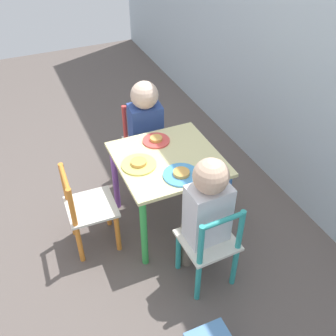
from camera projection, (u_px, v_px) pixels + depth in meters
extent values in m
plane|color=#5B514C|center=(168.00, 220.00, 2.43)|extent=(6.00, 6.00, 0.00)
cube|color=beige|center=(168.00, 159.00, 2.14)|extent=(0.55, 0.55, 0.02)
cylinder|color=#8E51BC|center=(115.00, 178.00, 2.39)|extent=(0.04, 0.04, 0.47)
cylinder|color=green|center=(144.00, 233.00, 2.04)|extent=(0.04, 0.04, 0.47)
cylinder|color=yellow|center=(187.00, 159.00, 2.54)|extent=(0.04, 0.04, 0.47)
cylinder|color=#387AD1|center=(225.00, 207.00, 2.19)|extent=(0.04, 0.04, 0.47)
cube|color=silver|center=(146.00, 144.00, 2.59)|extent=(0.28, 0.28, 0.02)
cylinder|color=#DB3D38|center=(136.00, 174.00, 2.58)|extent=(0.03, 0.03, 0.27)
cylinder|color=#DB3D38|center=(166.00, 167.00, 2.63)|extent=(0.03, 0.03, 0.27)
cylinder|color=#DB3D38|center=(127.00, 155.00, 2.73)|extent=(0.03, 0.03, 0.27)
cylinder|color=#DB3D38|center=(156.00, 150.00, 2.79)|extent=(0.03, 0.03, 0.27)
cylinder|color=#DB3D38|center=(125.00, 123.00, 2.57)|extent=(0.03, 0.03, 0.25)
cylinder|color=#DB3D38|center=(156.00, 118.00, 2.62)|extent=(0.03, 0.03, 0.25)
cylinder|color=#DB3D38|center=(140.00, 105.00, 2.52)|extent=(0.04, 0.21, 0.02)
cube|color=silver|center=(208.00, 240.00, 1.94)|extent=(0.27, 0.27, 0.02)
cylinder|color=teal|center=(213.00, 238.00, 2.14)|extent=(0.03, 0.03, 0.27)
cylinder|color=teal|center=(178.00, 251.00, 2.07)|extent=(0.03, 0.03, 0.27)
cylinder|color=teal|center=(234.00, 266.00, 1.99)|extent=(0.03, 0.03, 0.27)
cylinder|color=teal|center=(198.00, 282.00, 1.92)|extent=(0.03, 0.03, 0.27)
cylinder|color=teal|center=(240.00, 231.00, 1.83)|extent=(0.03, 0.03, 0.25)
cylinder|color=teal|center=(201.00, 246.00, 1.76)|extent=(0.03, 0.03, 0.25)
cylinder|color=teal|center=(223.00, 221.00, 1.72)|extent=(0.03, 0.21, 0.02)
cube|color=silver|center=(91.00, 207.00, 2.13)|extent=(0.27, 0.27, 0.02)
cylinder|color=orange|center=(118.00, 233.00, 2.17)|extent=(0.03, 0.03, 0.27)
cylinder|color=orange|center=(108.00, 208.00, 2.33)|extent=(0.03, 0.03, 0.27)
cylinder|color=orange|center=(80.00, 244.00, 2.11)|extent=(0.03, 0.03, 0.27)
cylinder|color=orange|center=(72.00, 217.00, 2.26)|extent=(0.03, 0.03, 0.27)
cylinder|color=orange|center=(72.00, 209.00, 1.95)|extent=(0.03, 0.03, 0.25)
cylinder|color=orange|center=(64.00, 183.00, 2.10)|extent=(0.03, 0.03, 0.25)
cylinder|color=orange|center=(64.00, 178.00, 1.95)|extent=(0.21, 0.03, 0.02)
cylinder|color=#38383D|center=(144.00, 172.00, 2.58)|extent=(0.07, 0.07, 0.29)
cylinder|color=#38383D|center=(159.00, 169.00, 2.60)|extent=(0.07, 0.07, 0.29)
cube|color=#2D478E|center=(146.00, 126.00, 2.48)|extent=(0.16, 0.21, 0.29)
sphere|color=beige|center=(144.00, 95.00, 2.35)|extent=(0.17, 0.17, 0.17)
cylinder|color=#7A6B5B|center=(203.00, 238.00, 2.13)|extent=(0.07, 0.07, 0.29)
cylinder|color=#7A6B5B|center=(186.00, 245.00, 2.09)|extent=(0.07, 0.07, 0.29)
cube|color=silver|center=(208.00, 213.00, 1.85)|extent=(0.15, 0.21, 0.32)
sphere|color=#DBB293|center=(211.00, 176.00, 1.71)|extent=(0.17, 0.17, 0.17)
cylinder|color=#E54C47|center=(156.00, 141.00, 2.25)|extent=(0.16, 0.16, 0.01)
cylinder|color=gold|center=(156.00, 139.00, 2.24)|extent=(0.07, 0.07, 0.02)
cylinder|color=#4C9EE0|center=(181.00, 175.00, 2.01)|extent=(0.19, 0.19, 0.01)
cylinder|color=gold|center=(181.00, 173.00, 2.00)|extent=(0.09, 0.09, 0.02)
cylinder|color=#EADB66|center=(139.00, 164.00, 2.08)|extent=(0.19, 0.19, 0.01)
cylinder|color=gold|center=(139.00, 162.00, 2.07)|extent=(0.08, 0.08, 0.02)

